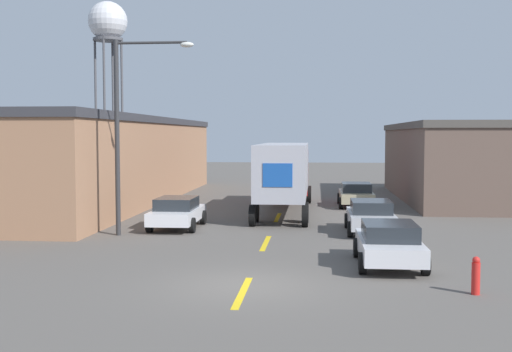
{
  "coord_description": "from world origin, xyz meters",
  "views": [
    {
      "loc": [
        1.92,
        -17.38,
        4.15
      ],
      "look_at": [
        -0.45,
        7.75,
        2.54
      ],
      "focal_mm": 45.0,
      "sensor_mm": 36.0,
      "label": 1
    }
  ],
  "objects_px": {
    "parked_car_right_far": "(356,194)",
    "fire_hydrant": "(476,276)",
    "semi_truck": "(285,171)",
    "street_lamp": "(127,121)",
    "parked_car_left_far": "(177,212)",
    "water_tower": "(108,26)",
    "parked_car_right_near": "(389,243)",
    "parked_car_right_mid": "(371,216)"
  },
  "relations": [
    {
      "from": "parked_car_right_near",
      "to": "semi_truck",
      "type": "bearing_deg",
      "value": 105.84
    },
    {
      "from": "semi_truck",
      "to": "parked_car_left_far",
      "type": "xyz_separation_m",
      "value": [
        -4.49,
        -6.57,
        -1.49
      ]
    },
    {
      "from": "water_tower",
      "to": "fire_hydrant",
      "type": "xyz_separation_m",
      "value": [
        28.7,
        -57.45,
        -16.52
      ]
    },
    {
      "from": "water_tower",
      "to": "semi_truck",
      "type": "bearing_deg",
      "value": -60.17
    },
    {
      "from": "parked_car_right_far",
      "to": "fire_hydrant",
      "type": "bearing_deg",
      "value": -84.88
    },
    {
      "from": "street_lamp",
      "to": "fire_hydrant",
      "type": "relative_size",
      "value": 8.04
    },
    {
      "from": "parked_car_left_far",
      "to": "parked_car_right_far",
      "type": "bearing_deg",
      "value": 48.39
    },
    {
      "from": "semi_truck",
      "to": "fire_hydrant",
      "type": "xyz_separation_m",
      "value": [
        5.82,
        -17.54,
        -1.73
      ]
    },
    {
      "from": "parked_car_right_mid",
      "to": "parked_car_left_far",
      "type": "distance_m",
      "value": 8.49
    },
    {
      "from": "semi_truck",
      "to": "parked_car_right_near",
      "type": "height_order",
      "value": "semi_truck"
    },
    {
      "from": "water_tower",
      "to": "parked_car_right_mid",
      "type": "bearing_deg",
      "value": -60.25
    },
    {
      "from": "parked_car_right_mid",
      "to": "water_tower",
      "type": "distance_m",
      "value": 56.53
    },
    {
      "from": "semi_truck",
      "to": "parked_car_left_far",
      "type": "bearing_deg",
      "value": -124.13
    },
    {
      "from": "parked_car_right_near",
      "to": "street_lamp",
      "type": "relative_size",
      "value": 0.53
    },
    {
      "from": "parked_car_right_near",
      "to": "street_lamp",
      "type": "distance_m",
      "value": 12.05
    },
    {
      "from": "parked_car_right_near",
      "to": "water_tower",
      "type": "bearing_deg",
      "value": 116.47
    },
    {
      "from": "parked_car_right_near",
      "to": "water_tower",
      "type": "relative_size",
      "value": 0.22
    },
    {
      "from": "street_lamp",
      "to": "semi_truck",
      "type": "bearing_deg",
      "value": 55.22
    },
    {
      "from": "parked_car_left_far",
      "to": "water_tower",
      "type": "height_order",
      "value": "water_tower"
    },
    {
      "from": "parked_car_right_near",
      "to": "fire_hydrant",
      "type": "height_order",
      "value": "parked_car_right_near"
    },
    {
      "from": "parked_car_right_near",
      "to": "fire_hydrant",
      "type": "bearing_deg",
      "value": -62.36
    },
    {
      "from": "parked_car_right_near",
      "to": "fire_hydrant",
      "type": "distance_m",
      "value": 3.97
    },
    {
      "from": "parked_car_right_far",
      "to": "parked_car_right_near",
      "type": "bearing_deg",
      "value": -90.0
    },
    {
      "from": "parked_car_right_far",
      "to": "fire_hydrant",
      "type": "distance_m",
      "value": 20.6
    },
    {
      "from": "parked_car_left_far",
      "to": "water_tower",
      "type": "bearing_deg",
      "value": 111.59
    },
    {
      "from": "parked_car_right_mid",
      "to": "parked_car_left_far",
      "type": "bearing_deg",
      "value": 176.45
    },
    {
      "from": "parked_car_right_far",
      "to": "semi_truck",
      "type": "bearing_deg",
      "value": -143.23
    },
    {
      "from": "street_lamp",
      "to": "parked_car_right_far",
      "type": "bearing_deg",
      "value": 49.37
    },
    {
      "from": "parked_car_right_near",
      "to": "street_lamp",
      "type": "bearing_deg",
      "value": 152.27
    },
    {
      "from": "water_tower",
      "to": "parked_car_right_far",
      "type": "bearing_deg",
      "value": -53.97
    },
    {
      "from": "semi_truck",
      "to": "water_tower",
      "type": "height_order",
      "value": "water_tower"
    },
    {
      "from": "parked_car_right_mid",
      "to": "fire_hydrant",
      "type": "bearing_deg",
      "value": -80.03
    },
    {
      "from": "parked_car_right_near",
      "to": "parked_car_left_far",
      "type": "bearing_deg",
      "value": 138.62
    },
    {
      "from": "parked_car_left_far",
      "to": "parked_car_right_near",
      "type": "height_order",
      "value": "same"
    },
    {
      "from": "parked_car_left_far",
      "to": "fire_hydrant",
      "type": "xyz_separation_m",
      "value": [
        10.31,
        -10.98,
        -0.24
      ]
    },
    {
      "from": "semi_truck",
      "to": "parked_car_right_far",
      "type": "height_order",
      "value": "semi_truck"
    },
    {
      "from": "semi_truck",
      "to": "street_lamp",
      "type": "xyz_separation_m",
      "value": [
        -6.08,
        -8.75,
        2.51
      ]
    },
    {
      "from": "semi_truck",
      "to": "street_lamp",
      "type": "distance_m",
      "value": 10.94
    },
    {
      "from": "semi_truck",
      "to": "parked_car_right_mid",
      "type": "relative_size",
      "value": 3.06
    },
    {
      "from": "street_lamp",
      "to": "parked_car_left_far",
      "type": "bearing_deg",
      "value": 54.02
    },
    {
      "from": "semi_truck",
      "to": "water_tower",
      "type": "relative_size",
      "value": 0.66
    },
    {
      "from": "parked_car_right_mid",
      "to": "street_lamp",
      "type": "xyz_separation_m",
      "value": [
        -10.06,
        -1.65,
        4.0
      ]
    }
  ]
}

